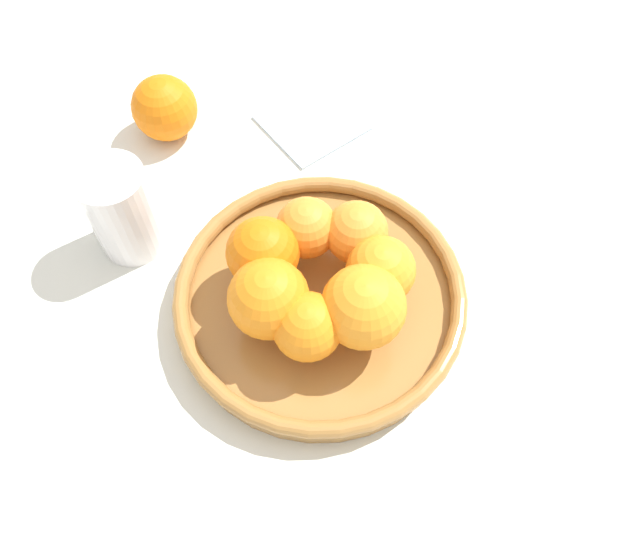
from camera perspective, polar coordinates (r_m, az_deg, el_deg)
The scene contains 6 objects.
ground_plane at distance 0.68m, azimuth -0.00°, elevation -3.24°, with size 4.00×4.00×0.00m, color silver.
fruit_bowl at distance 0.66m, azimuth -0.00°, elevation -2.45°, with size 0.31×0.31×0.04m.
orange_pile at distance 0.61m, azimuth -0.06°, elevation -0.58°, with size 0.20×0.19×0.08m.
stray_orange at distance 0.83m, azimuth -14.03°, elevation 14.25°, with size 0.08×0.08×0.08m, color orange.
drinking_glass at distance 0.71m, azimuth -17.62°, elevation 5.28°, with size 0.07×0.07×0.12m, color white.
napkin_folded at distance 0.84m, azimuth -0.80°, elevation 13.49°, with size 0.11×0.11×0.01m, color silver.
Camera 1 is at (-0.19, 0.25, 0.60)m, focal length 35.00 mm.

